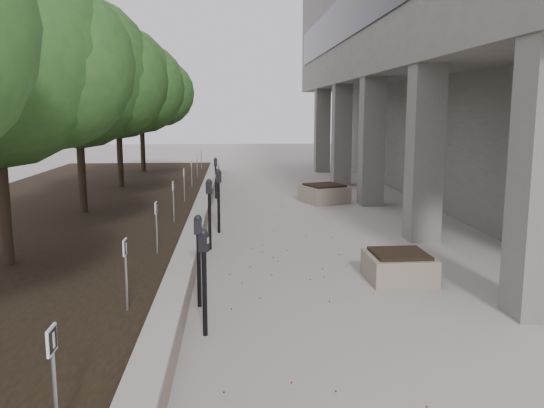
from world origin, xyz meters
name	(u,v)px	position (x,y,z in m)	size (l,w,h in m)	color
ground	(311,350)	(0.00, 0.00, 0.00)	(90.00, 90.00, 0.00)	#9F9A92
retaining_wall	(202,210)	(-1.82, 9.00, 0.25)	(0.39, 26.00, 0.50)	gray
planting_bed	(68,213)	(-5.50, 9.00, 0.20)	(7.00, 26.00, 0.40)	black
crabapple_tree_3	(78,105)	(-4.80, 8.00, 3.12)	(4.60, 4.00, 5.44)	#275621
crabapple_tree_4	(118,106)	(-4.80, 13.00, 3.12)	(4.60, 4.00, 5.44)	#275621
crabapple_tree_5	(141,107)	(-4.80, 18.00, 3.12)	(4.60, 4.00, 5.44)	#275621
parking_sign_1	(55,386)	(-2.35, -2.50, 0.88)	(0.04, 0.22, 0.96)	black
parking_sign_2	(126,275)	(-2.35, 0.50, 0.88)	(0.04, 0.22, 0.96)	black
parking_sign_3	(157,228)	(-2.35, 3.50, 0.88)	(0.04, 0.22, 0.96)	black
parking_sign_4	(173,202)	(-2.35, 6.50, 0.88)	(0.04, 0.22, 0.96)	black
parking_sign_5	(184,185)	(-2.35, 9.50, 0.88)	(0.04, 0.22, 0.96)	black
parking_sign_6	(192,174)	(-2.35, 12.50, 0.88)	(0.04, 0.22, 0.96)	black
parking_sign_7	(197,165)	(-2.35, 15.50, 0.88)	(0.04, 0.22, 0.96)	black
parking_sign_8	(201,159)	(-2.35, 18.50, 0.88)	(0.04, 0.22, 0.96)	black
parking_meter_1	(204,283)	(-1.35, 0.58, 0.73)	(0.14, 0.10, 1.46)	black
parking_meter_2	(199,261)	(-1.49, 1.73, 0.72)	(0.14, 0.10, 1.44)	black
parking_meter_3	(210,215)	(-1.47, 5.37, 0.77)	(0.15, 0.11, 1.54)	black
parking_meter_4	(219,201)	(-1.32, 7.08, 0.79)	(0.16, 0.11, 1.58)	black
parking_meter_5	(216,178)	(-1.55, 12.64, 0.70)	(0.14, 0.10, 1.41)	black
planter_front	(399,266)	(1.95, 2.86, 0.26)	(1.11, 1.11, 0.52)	gray
planter_back	(324,193)	(2.01, 11.57, 0.30)	(1.29, 1.29, 0.60)	gray
berry_scatter	(274,252)	(-0.10, 5.00, 0.01)	(3.30, 14.10, 0.02)	maroon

